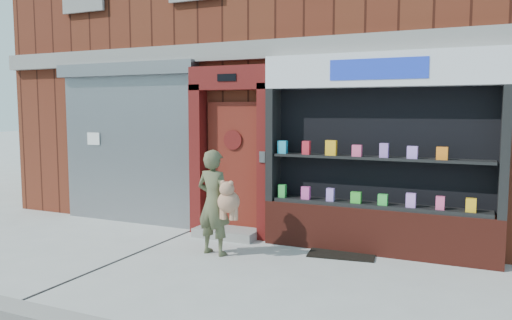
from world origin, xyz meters
The scene contains 7 objects.
ground centered at (0.00, 0.00, 0.00)m, with size 80.00×80.00×0.00m, color #9E9E99.
building centered at (0.00, 5.99, 4.00)m, with size 12.00×8.16×8.00m.
shutter_bay centered at (-3.00, 1.93, 1.72)m, with size 3.10×0.30×3.04m.
red_door_bay centered at (-0.75, 1.86, 1.46)m, with size 1.52×0.58×2.90m.
pharmacy_bay centered at (1.75, 1.81, 1.37)m, with size 3.50×0.41×3.00m.
woman centered at (-0.42, 0.71, 0.80)m, with size 0.79×0.51×1.58m.
doormat centered at (1.30, 1.55, 0.01)m, with size 0.98×0.68×0.02m, color black.
Camera 1 is at (3.17, -5.69, 2.17)m, focal length 35.00 mm.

